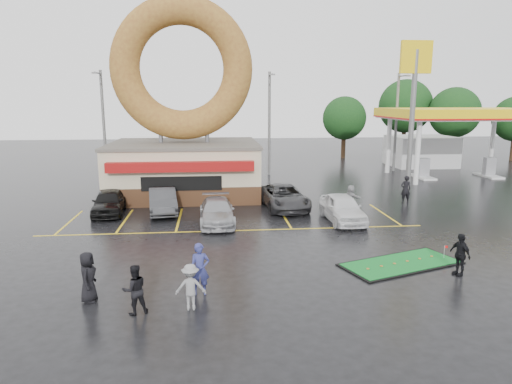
{
  "coord_description": "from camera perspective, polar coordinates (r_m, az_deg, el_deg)",
  "views": [
    {
      "loc": [
        -1.07,
        -19.27,
        6.66
      ],
      "look_at": [
        1.03,
        2.5,
        2.2
      ],
      "focal_mm": 32.0,
      "sensor_mm": 36.0,
      "label": 1
    }
  ],
  "objects": [
    {
      "name": "ground",
      "position": [
        20.41,
        -2.23,
        -7.53
      ],
      "size": [
        120.0,
        120.0,
        0.0
      ],
      "primitive_type": "plane",
      "color": "black",
      "rests_on": "ground"
    },
    {
      "name": "donut_shop",
      "position": [
        32.37,
        -9.0,
        7.5
      ],
      "size": [
        10.2,
        8.7,
        13.5
      ],
      "color": "#472B19",
      "rests_on": "ground"
    },
    {
      "name": "gas_station",
      "position": [
        45.49,
        22.26,
        6.95
      ],
      "size": [
        12.3,
        13.65,
        5.9
      ],
      "color": "silver",
      "rests_on": "ground"
    },
    {
      "name": "shell_sign",
      "position": [
        34.29,
        19.14,
        12.11
      ],
      "size": [
        2.2,
        0.36,
        10.6
      ],
      "color": "slate",
      "rests_on": "ground"
    },
    {
      "name": "streetlight_left",
      "position": [
        40.23,
        -18.54,
        8.26
      ],
      "size": [
        0.4,
        2.21,
        9.0
      ],
      "color": "slate",
      "rests_on": "ground"
    },
    {
      "name": "streetlight_mid",
      "position": [
        40.55,
        1.69,
        8.87
      ],
      "size": [
        0.4,
        2.21,
        9.0
      ],
      "color": "slate",
      "rests_on": "ground"
    },
    {
      "name": "streetlight_right",
      "position": [
        44.62,
        17.18,
        8.61
      ],
      "size": [
        0.4,
        2.21,
        9.0
      ],
      "color": "slate",
      "rests_on": "ground"
    },
    {
      "name": "tree_far_a",
      "position": [
        56.23,
        23.57,
        9.08
      ],
      "size": [
        5.6,
        5.6,
        8.0
      ],
      "color": "#332114",
      "rests_on": "ground"
    },
    {
      "name": "tree_far_c",
      "position": [
        58.05,
        18.19,
        10.15
      ],
      "size": [
        6.3,
        6.3,
        9.0
      ],
      "color": "#332114",
      "rests_on": "ground"
    },
    {
      "name": "tree_far_d",
      "position": [
        53.48,
        10.99,
        9.04
      ],
      "size": [
        4.9,
        4.9,
        7.0
      ],
      "color": "#332114",
      "rests_on": "ground"
    },
    {
      "name": "car_black",
      "position": [
        28.2,
        -17.92,
        -1.19
      ],
      "size": [
        2.09,
        4.41,
        1.45
      ],
      "primitive_type": "imported",
      "rotation": [
        0.0,
        0.0,
        0.09
      ],
      "color": "black",
      "rests_on": "ground"
    },
    {
      "name": "car_dgrey",
      "position": [
        27.69,
        -11.59,
        -1.07
      ],
      "size": [
        2.16,
        4.63,
        1.47
      ],
      "primitive_type": "imported",
      "rotation": [
        0.0,
        0.0,
        0.14
      ],
      "color": "#323335",
      "rests_on": "ground"
    },
    {
      "name": "car_silver",
      "position": [
        24.92,
        -4.9,
        -2.45
      ],
      "size": [
        1.94,
        4.59,
        1.32
      ],
      "primitive_type": "imported",
      "rotation": [
        0.0,
        0.0,
        0.02
      ],
      "color": "#9C9DA1",
      "rests_on": "ground"
    },
    {
      "name": "car_grey",
      "position": [
        28.24,
        3.51,
        -0.61
      ],
      "size": [
        2.87,
        5.45,
        1.46
      ],
      "primitive_type": "imported",
      "rotation": [
        0.0,
        0.0,
        0.09
      ],
      "color": "#303032",
      "rests_on": "ground"
    },
    {
      "name": "car_white",
      "position": [
        25.64,
        10.74,
        -1.98
      ],
      "size": [
        1.91,
        4.51,
        1.52
      ],
      "primitive_type": "imported",
      "rotation": [
        0.0,
        0.0,
        0.03
      ],
      "color": "silver",
      "rests_on": "ground"
    },
    {
      "name": "person_blue",
      "position": [
        16.05,
        -7.02,
        -9.55
      ],
      "size": [
        0.7,
        0.5,
        1.83
      ],
      "primitive_type": "imported",
      "rotation": [
        0.0,
        0.0,
        0.09
      ],
      "color": "navy",
      "rests_on": "ground"
    },
    {
      "name": "person_blackjkt",
      "position": [
        15.1,
        -14.93,
        -11.7
      ],
      "size": [
        0.95,
        0.85,
        1.62
      ],
      "primitive_type": "imported",
      "rotation": [
        0.0,
        0.0,
        3.51
      ],
      "color": "black",
      "rests_on": "ground"
    },
    {
      "name": "person_hoodie",
      "position": [
        15.05,
        -8.18,
        -11.67
      ],
      "size": [
        0.99,
        0.58,
        1.53
      ],
      "primitive_type": "imported",
      "rotation": [
        0.0,
        0.0,
        3.13
      ],
      "color": "gray",
      "rests_on": "ground"
    },
    {
      "name": "person_bystander",
      "position": [
        16.39,
        -20.26,
        -9.93
      ],
      "size": [
        0.57,
        0.86,
        1.73
      ],
      "primitive_type": "imported",
      "rotation": [
        0.0,
        0.0,
        1.54
      ],
      "color": "black",
      "rests_on": "ground"
    },
    {
      "name": "person_cameraman",
      "position": [
        19.29,
        24.13,
        -7.12
      ],
      "size": [
        0.64,
        1.04,
        1.65
      ],
      "primitive_type": "imported",
      "rotation": [
        0.0,
        0.0,
        -1.3
      ],
      "color": "black",
      "rests_on": "ground"
    },
    {
      "name": "person_walker_near",
      "position": [
        28.44,
        11.78,
        -0.67
      ],
      "size": [
        1.1,
        1.47,
        1.54
      ],
      "primitive_type": "imported",
      "rotation": [
        0.0,
        0.0,
        2.08
      ],
      "color": "gray",
      "rests_on": "ground"
    },
    {
      "name": "person_walker_far",
      "position": [
        31.15,
        18.2,
        0.3
      ],
      "size": [
        0.68,
        0.46,
        1.81
      ],
      "primitive_type": "imported",
      "rotation": [
        0.0,
        0.0,
        3.1
      ],
      "color": "black",
      "rests_on": "ground"
    },
    {
      "name": "dumpster",
      "position": [
        33.69,
        -16.43,
        0.77
      ],
      "size": [
        2.03,
        1.58,
        1.3
      ],
      "primitive_type": "cube",
      "rotation": [
        0.0,
        0.0,
        -0.23
      ],
      "color": "#1C4821",
      "rests_on": "ground"
    },
    {
      "name": "putting_green",
      "position": [
        19.86,
        17.66,
        -8.52
      ],
      "size": [
        5.42,
        3.71,
        0.62
      ],
      "color": "black",
      "rests_on": "ground"
    }
  ]
}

